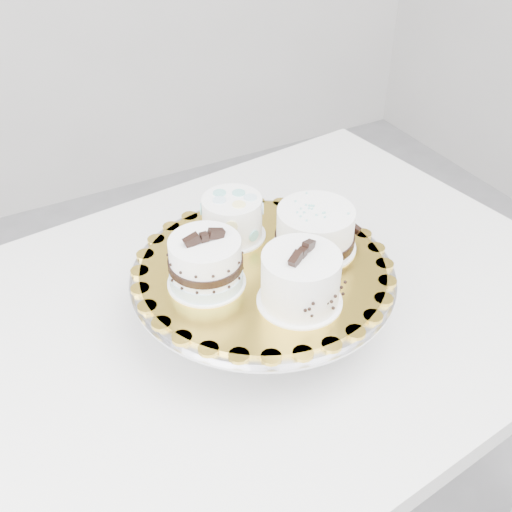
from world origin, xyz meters
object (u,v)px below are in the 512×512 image
cake_stand (263,287)px  cake_banded (206,264)px  cake_dots (232,217)px  cake_board (263,268)px  cake_ribbon (316,230)px  cake_swirl (301,280)px  table (230,346)px

cake_stand → cake_banded: bearing=176.4°
cake_stand → cake_dots: size_ratio=3.42×
cake_board → cake_ribbon: (0.10, 0.01, 0.03)m
cake_swirl → cake_dots: cake_swirl is taller
cake_dots → cake_board: bearing=-70.9°
cake_stand → cake_board: bearing=-7.1°
cake_dots → cake_ribbon: bearing=-25.0°
cake_stand → cake_dots: bearing=92.2°
cake_stand → cake_banded: cake_banded is taller
table → cake_stand: (0.04, -0.04, 0.15)m
cake_banded → cake_board: bearing=-1.9°
cake_banded → cake_ribbon: cake_banded is taller
cake_swirl → cake_dots: size_ratio=1.26×
cake_swirl → cake_dots: 0.19m
table → cake_banded: 0.23m
cake_stand → cake_swirl: (0.01, -0.09, 0.08)m
cake_swirl → cake_banded: 0.14m
cake_dots → table: bearing=-108.5°
table → cake_swirl: cake_swirl is taller
cake_stand → cake_ribbon: bearing=3.2°
cake_board → cake_swirl: size_ratio=2.49×
cake_stand → table: bearing=131.3°
table → cake_ribbon: (0.14, -0.04, 0.22)m
cake_banded → cake_ribbon: size_ratio=0.73×
table → cake_dots: bearing=47.8°
cake_stand → cake_swirl: bearing=-85.9°
cake_board → cake_banded: 0.10m
table → cake_ribbon: cake_ribbon is taller
cake_stand → cake_ribbon: cake_ribbon is taller
cake_stand → cake_banded: 0.12m
table → cake_board: (0.04, -0.04, 0.19)m
cake_banded → cake_dots: bearing=47.2°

